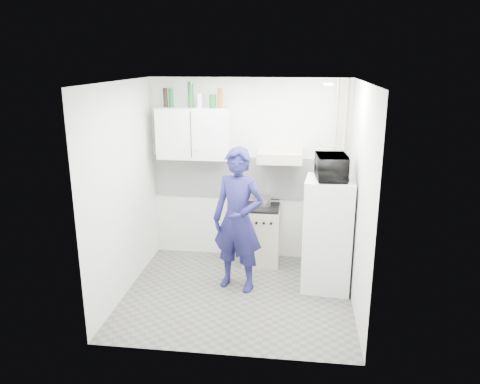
# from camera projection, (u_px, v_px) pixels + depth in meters

# --- Properties ---
(floor) EXTENTS (2.80, 2.80, 0.00)m
(floor) POSITION_uv_depth(u_px,v_px,m) (238.00, 294.00, 5.86)
(floor) COLOR #595956
(floor) RESTS_ON ground
(ceiling) EXTENTS (2.80, 2.80, 0.00)m
(ceiling) POSITION_uv_depth(u_px,v_px,m) (237.00, 82.00, 5.14)
(ceiling) COLOR white
(ceiling) RESTS_ON wall_back
(wall_back) EXTENTS (2.80, 0.00, 2.80)m
(wall_back) POSITION_uv_depth(u_px,v_px,m) (249.00, 171.00, 6.69)
(wall_back) COLOR silver
(wall_back) RESTS_ON floor
(wall_left) EXTENTS (0.00, 2.60, 2.60)m
(wall_left) POSITION_uv_depth(u_px,v_px,m) (123.00, 191.00, 5.67)
(wall_left) COLOR silver
(wall_left) RESTS_ON floor
(wall_right) EXTENTS (0.00, 2.60, 2.60)m
(wall_right) POSITION_uv_depth(u_px,v_px,m) (359.00, 199.00, 5.33)
(wall_right) COLOR silver
(wall_right) RESTS_ON floor
(person) EXTENTS (0.77, 0.61, 1.83)m
(person) POSITION_uv_depth(u_px,v_px,m) (238.00, 220.00, 5.81)
(person) COLOR #1A194F
(person) RESTS_ON floor
(stove) EXTENTS (0.51, 0.51, 0.82)m
(stove) POSITION_uv_depth(u_px,v_px,m) (261.00, 236.00, 6.68)
(stove) COLOR #B9B49B
(stove) RESTS_ON floor
(fridge) EXTENTS (0.65, 0.65, 1.44)m
(fridge) POSITION_uv_depth(u_px,v_px,m) (328.00, 234.00, 5.88)
(fridge) COLOR white
(fridge) RESTS_ON floor
(stove_top) EXTENTS (0.49, 0.49, 0.03)m
(stove_top) POSITION_uv_depth(u_px,v_px,m) (262.00, 207.00, 6.56)
(stove_top) COLOR black
(stove_top) RESTS_ON stove
(saucepan) EXTENTS (0.20, 0.20, 0.11)m
(saucepan) POSITION_uv_depth(u_px,v_px,m) (264.00, 202.00, 6.59)
(saucepan) COLOR silver
(saucepan) RESTS_ON stove_top
(microwave) EXTENTS (0.56, 0.40, 0.29)m
(microwave) POSITION_uv_depth(u_px,v_px,m) (332.00, 167.00, 5.64)
(microwave) COLOR black
(microwave) RESTS_ON fridge
(bottle_a) EXTENTS (0.06, 0.06, 0.26)m
(bottle_a) POSITION_uv_depth(u_px,v_px,m) (165.00, 98.00, 6.38)
(bottle_a) COLOR black
(bottle_a) RESTS_ON upper_cabinet
(bottle_b) EXTENTS (0.07, 0.07, 0.26)m
(bottle_b) POSITION_uv_depth(u_px,v_px,m) (171.00, 98.00, 6.37)
(bottle_b) COLOR #144C1E
(bottle_b) RESTS_ON upper_cabinet
(bottle_d) EXTENTS (0.08, 0.08, 0.35)m
(bottle_d) POSITION_uv_depth(u_px,v_px,m) (191.00, 95.00, 6.32)
(bottle_d) COLOR #144C1E
(bottle_d) RESTS_ON upper_cabinet
(canister_a) EXTENTS (0.08, 0.08, 0.19)m
(canister_a) POSITION_uv_depth(u_px,v_px,m) (199.00, 101.00, 6.33)
(canister_a) COLOR #B2B7BC
(canister_a) RESTS_ON upper_cabinet
(canister_b) EXTENTS (0.10, 0.10, 0.18)m
(canister_b) POSITION_uv_depth(u_px,v_px,m) (213.00, 101.00, 6.31)
(canister_b) COLOR #144C1E
(canister_b) RESTS_ON upper_cabinet
(bottle_e) EXTENTS (0.07, 0.07, 0.26)m
(bottle_e) POSITION_uv_depth(u_px,v_px,m) (220.00, 98.00, 6.29)
(bottle_e) COLOR brown
(bottle_e) RESTS_ON upper_cabinet
(upper_cabinet) EXTENTS (1.00, 0.35, 0.70)m
(upper_cabinet) POSITION_uv_depth(u_px,v_px,m) (194.00, 133.00, 6.46)
(upper_cabinet) COLOR white
(upper_cabinet) RESTS_ON wall_back
(range_hood) EXTENTS (0.60, 0.50, 0.14)m
(range_hood) POSITION_uv_depth(u_px,v_px,m) (280.00, 156.00, 6.33)
(range_hood) COLOR #B9B49B
(range_hood) RESTS_ON wall_back
(backsplash) EXTENTS (2.74, 0.03, 0.60)m
(backsplash) POSITION_uv_depth(u_px,v_px,m) (249.00, 178.00, 6.71)
(backsplash) COLOR white
(backsplash) RESTS_ON wall_back
(pipe_a) EXTENTS (0.05, 0.05, 2.60)m
(pipe_a) POSITION_uv_depth(u_px,v_px,m) (342.00, 175.00, 6.46)
(pipe_a) COLOR #B9B49B
(pipe_a) RESTS_ON floor
(pipe_b) EXTENTS (0.04, 0.04, 2.60)m
(pipe_b) POSITION_uv_depth(u_px,v_px,m) (333.00, 174.00, 6.47)
(pipe_b) COLOR #B9B49B
(pipe_b) RESTS_ON floor
(ceiling_spot_fixture) EXTENTS (0.10, 0.10, 0.02)m
(ceiling_spot_fixture) POSITION_uv_depth(u_px,v_px,m) (328.00, 84.00, 5.22)
(ceiling_spot_fixture) COLOR white
(ceiling_spot_fixture) RESTS_ON ceiling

